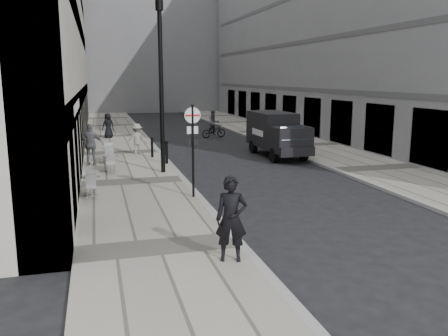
{
  "coord_description": "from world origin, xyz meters",
  "views": [
    {
      "loc": [
        -3.34,
        -8.32,
        4.19
      ],
      "look_at": [
        0.45,
        5.65,
        1.4
      ],
      "focal_mm": 38.0,
      "sensor_mm": 36.0,
      "label": 1
    }
  ],
  "objects_px": {
    "walking_man": "(231,219)",
    "cyclist": "(214,127)",
    "lamppost": "(161,79)",
    "sign_post": "(193,138)",
    "panel_van": "(276,132)"
  },
  "relations": [
    {
      "from": "walking_man",
      "to": "cyclist",
      "type": "distance_m",
      "value": 22.9
    },
    {
      "from": "lamppost",
      "to": "cyclist",
      "type": "xyz_separation_m",
      "value": [
        5.21,
        11.84,
        -3.34
      ]
    },
    {
      "from": "sign_post",
      "to": "cyclist",
      "type": "height_order",
      "value": "sign_post"
    },
    {
      "from": "panel_van",
      "to": "cyclist",
      "type": "height_order",
      "value": "panel_van"
    },
    {
      "from": "walking_man",
      "to": "sign_post",
      "type": "bearing_deg",
      "value": 103.94
    },
    {
      "from": "walking_man",
      "to": "panel_van",
      "type": "distance_m",
      "value": 15.2
    },
    {
      "from": "sign_post",
      "to": "walking_man",
      "type": "bearing_deg",
      "value": -91.09
    },
    {
      "from": "walking_man",
      "to": "lamppost",
      "type": "xyz_separation_m",
      "value": [
        -0.06,
        10.48,
        3.0
      ]
    },
    {
      "from": "walking_man",
      "to": "lamppost",
      "type": "distance_m",
      "value": 10.9
    },
    {
      "from": "walking_man",
      "to": "lamppost",
      "type": "relative_size",
      "value": 0.27
    },
    {
      "from": "sign_post",
      "to": "panel_van",
      "type": "bearing_deg",
      "value": 54.3
    },
    {
      "from": "walking_man",
      "to": "cyclist",
      "type": "height_order",
      "value": "walking_man"
    },
    {
      "from": "panel_van",
      "to": "cyclist",
      "type": "distance_m",
      "value": 8.68
    },
    {
      "from": "lamppost",
      "to": "panel_van",
      "type": "xyz_separation_m",
      "value": [
        6.52,
        3.28,
        -2.79
      ]
    },
    {
      "from": "lamppost",
      "to": "cyclist",
      "type": "height_order",
      "value": "lamppost"
    }
  ]
}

